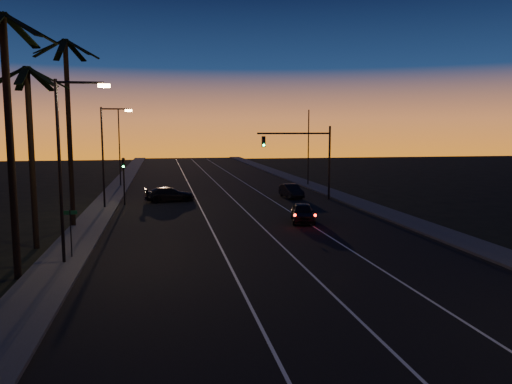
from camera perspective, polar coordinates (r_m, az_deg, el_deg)
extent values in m
cube|color=black|center=(36.39, -0.79, -3.36)|extent=(20.00, 170.00, 0.01)
cube|color=#333331|center=(36.21, -18.56, -3.67)|extent=(2.40, 170.00, 0.16)
cube|color=#333331|center=(39.83, 15.31, -2.59)|extent=(2.40, 170.00, 0.16)
cube|color=silver|center=(36.01, -5.50, -3.49)|extent=(0.12, 160.00, 0.01)
cube|color=silver|center=(36.48, -0.01, -3.31)|extent=(0.12, 160.00, 0.01)
cube|color=silver|center=(37.27, 5.29, -3.12)|extent=(0.12, 160.00, 0.01)
cylinder|color=black|center=(24.15, -26.26, 4.34)|extent=(0.32, 0.32, 11.50)
cube|color=black|center=(24.52, -24.37, 16.65)|extent=(2.18, 0.92, 1.18)
cube|color=black|center=(25.33, -25.33, 16.28)|extent=(1.25, 2.12, 1.18)
cube|color=black|center=(23.70, -25.35, 16.96)|extent=(1.95, 1.61, 1.18)
cylinder|color=black|center=(30.14, -24.25, 3.41)|extent=(0.32, 0.32, 10.00)
cube|color=black|center=(30.26, -22.64, 11.92)|extent=(2.18, 0.92, 1.18)
cube|color=black|center=(31.07, -23.46, 11.75)|extent=(1.25, 2.12, 1.18)
cube|color=black|center=(31.26, -25.14, 11.63)|extent=(1.34, 2.09, 1.18)
cube|color=black|center=(30.69, -26.51, 11.65)|extent=(2.18, 0.82, 1.18)
cube|color=black|center=(29.77, -26.55, 11.82)|extent=(1.90, 1.69, 1.18)
cube|color=black|center=(29.20, -25.14, 12.00)|extent=(0.45, 2.16, 1.18)
cube|color=black|center=(29.42, -23.36, 12.04)|extent=(1.95, 1.61, 1.18)
cylinder|color=black|center=(35.78, -20.55, 6.07)|extent=(0.32, 0.32, 12.50)
cube|color=black|center=(36.27, -19.22, 15.16)|extent=(2.18, 0.92, 1.18)
cube|color=black|center=(37.04, -20.00, 14.95)|extent=(1.25, 2.12, 1.18)
cube|color=black|center=(37.17, -21.45, 14.86)|extent=(1.34, 2.09, 1.18)
cube|color=black|center=(36.56, -22.55, 14.95)|extent=(2.18, 0.82, 1.18)
cube|color=black|center=(35.65, -22.48, 15.17)|extent=(1.90, 1.69, 1.18)
cube|color=black|center=(35.13, -21.22, 15.35)|extent=(0.45, 2.16, 1.18)
cube|color=black|center=(35.41, -19.75, 15.34)|extent=(1.95, 1.61, 1.18)
cylinder|color=black|center=(25.81, -21.50, 1.92)|extent=(0.16, 0.16, 9.00)
cylinder|color=black|center=(25.63, -19.48, 11.72)|extent=(2.20, 0.12, 0.12)
cube|color=#FFB466|center=(25.49, -16.98, 11.55)|extent=(0.55, 0.26, 0.16)
cylinder|color=black|center=(43.59, -17.10, 3.68)|extent=(0.16, 0.16, 8.50)
cylinder|color=black|center=(43.46, -15.84, 9.12)|extent=(2.20, 0.12, 0.12)
cube|color=#FFB466|center=(43.37, -14.37, 9.00)|extent=(0.55, 0.26, 0.16)
cylinder|color=black|center=(27.19, -20.39, -4.61)|extent=(0.06, 0.06, 2.60)
cube|color=#0B4423|center=(26.99, -20.49, -2.22)|extent=(0.70, 0.03, 0.20)
cylinder|color=black|center=(47.99, 8.38, 3.30)|extent=(0.20, 0.20, 7.00)
cylinder|color=black|center=(46.86, 4.37, 6.69)|extent=(7.00, 0.16, 0.16)
cube|color=black|center=(46.21, 0.86, 5.78)|extent=(0.32, 0.28, 1.00)
sphere|color=black|center=(46.03, 0.91, 6.17)|extent=(0.20, 0.20, 0.20)
sphere|color=black|center=(46.04, 0.91, 5.77)|extent=(0.20, 0.20, 0.20)
sphere|color=#14FF59|center=(46.05, 0.91, 5.37)|extent=(0.20, 0.20, 0.20)
cylinder|color=black|center=(45.60, -14.85, 1.18)|extent=(0.14, 0.14, 4.20)
cube|color=black|center=(45.47, -14.92, 3.19)|extent=(0.28, 0.25, 0.90)
sphere|color=black|center=(45.31, -14.94, 3.53)|extent=(0.18, 0.18, 0.18)
sphere|color=black|center=(45.33, -14.93, 3.17)|extent=(0.18, 0.18, 0.18)
sphere|color=#14FF59|center=(45.34, -14.92, 2.82)|extent=(0.18, 0.18, 0.18)
cylinder|color=black|center=(60.49, -15.34, 4.84)|extent=(0.14, 0.14, 9.00)
cylinder|color=black|center=(59.81, 6.00, 5.03)|extent=(0.14, 0.14, 9.00)
imported|color=black|center=(36.16, 5.36, -2.35)|extent=(2.41, 4.24, 1.36)
sphere|color=#FF0F05|center=(33.74, 4.48, -2.66)|extent=(0.18, 0.18, 0.18)
sphere|color=#FF0F05|center=(33.84, 6.79, -2.65)|extent=(0.18, 0.18, 0.18)
imported|color=black|center=(48.98, 4.05, 0.11)|extent=(1.69, 4.09, 1.32)
imported|color=black|center=(46.95, -9.87, -0.26)|extent=(4.85, 2.54, 1.34)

